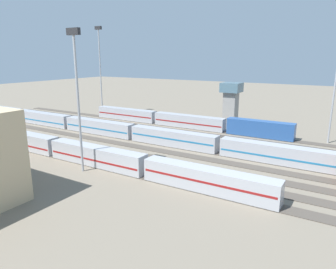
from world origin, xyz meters
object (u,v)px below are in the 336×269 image
train_on_track_4 (127,131)px  light_mast_1 (77,83)px  train_on_track_0 (183,120)px  control_tower (231,100)px  train_on_track_8 (56,147)px  light_mast_0 (100,61)px

train_on_track_4 → light_mast_1: 29.07m
train_on_track_4 → train_on_track_0: bearing=-106.6°
train_on_track_0 → light_mast_1: (-2.16, 43.75, 14.61)m
light_mast_1 → train_on_track_0: bearing=-87.2°
light_mast_1 → control_tower: light_mast_1 is taller
train_on_track_8 → light_mast_0: light_mast_0 is taller
train_on_track_4 → light_mast_0: bearing=-37.8°
train_on_track_0 → light_mast_0: 41.07m
light_mast_0 → light_mast_1: size_ratio=1.22×
train_on_track_0 → light_mast_0: (36.82, -3.90, 17.77)m
train_on_track_4 → control_tower: bearing=-116.7°
light_mast_1 → train_on_track_4: bearing=-71.1°
train_on_track_8 → control_tower: 57.12m
train_on_track_4 → light_mast_0: size_ratio=4.36×
train_on_track_4 → light_mast_0: (30.87, -23.90, 17.82)m
train_on_track_8 → train_on_track_0: size_ratio=1.44×
train_on_track_4 → light_mast_1: size_ratio=5.33×
train_on_track_4 → light_mast_1: (-8.11, 23.75, 14.67)m
train_on_track_8 → train_on_track_4: 20.38m
light_mast_0 → train_on_track_0: bearing=173.9°
train_on_track_8 → light_mast_1: 19.36m
train_on_track_8 → light_mast_0: 54.53m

